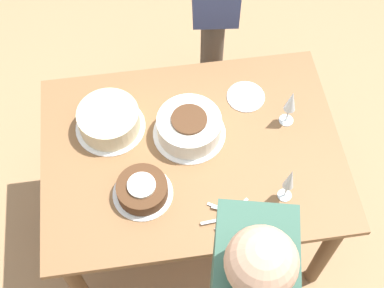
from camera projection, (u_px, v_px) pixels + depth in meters
ground_plane at (192, 220)px, 2.95m from camera, size 12.00×12.00×0.00m
dining_table at (192, 164)px, 2.40m from camera, size 1.29×0.94×0.77m
cake_center_white at (188, 127)px, 2.29m from camera, size 0.32×0.32×0.12m
cake_front_chocolate at (142, 190)px, 2.16m from camera, size 0.25×0.25×0.08m
cake_back_decorated at (109, 120)px, 2.31m from camera, size 0.31×0.31×0.11m
wine_glass_near at (290, 180)px, 2.06m from camera, size 0.06×0.06×0.21m
wine_glass_far at (291, 102)px, 2.26m from camera, size 0.06×0.06×0.21m
dessert_plate_right at (246, 97)px, 2.44m from camera, size 0.17×0.17×0.01m
fork_pile at (230, 215)px, 2.13m from camera, size 0.21×0.13×0.01m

